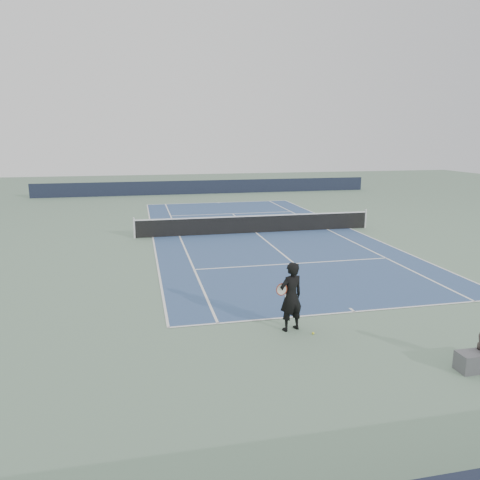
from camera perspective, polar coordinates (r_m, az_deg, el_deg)
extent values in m
plane|color=slate|center=(25.24, 1.95, 0.88)|extent=(80.00, 80.00, 0.00)
cube|color=#334E7A|center=(25.23, 1.95, 0.89)|extent=(10.97, 23.77, 0.01)
cylinder|color=silver|center=(24.38, -12.78, 1.44)|extent=(0.10, 0.10, 1.07)
cylinder|color=silver|center=(27.40, 15.05, 2.53)|extent=(0.10, 0.10, 1.07)
cube|color=black|center=(25.15, 1.96, 1.91)|extent=(12.80, 0.03, 0.90)
cube|color=white|center=(25.06, 1.97, 2.96)|extent=(12.80, 0.04, 0.06)
cube|color=black|center=(42.51, -4.03, 6.47)|extent=(30.00, 0.25, 1.20)
imported|color=black|center=(12.59, 6.24, -6.86)|extent=(0.83, 0.69, 1.89)
torus|color=maroon|center=(12.39, 5.10, -6.03)|extent=(0.34, 0.18, 0.36)
cylinder|color=white|center=(12.39, 5.10, -6.03)|extent=(0.29, 0.14, 0.32)
cylinder|color=white|center=(12.53, 5.57, -7.07)|extent=(0.08, 0.13, 0.27)
sphere|color=yellow|center=(12.73, 8.91, -11.15)|extent=(0.07, 0.07, 0.07)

